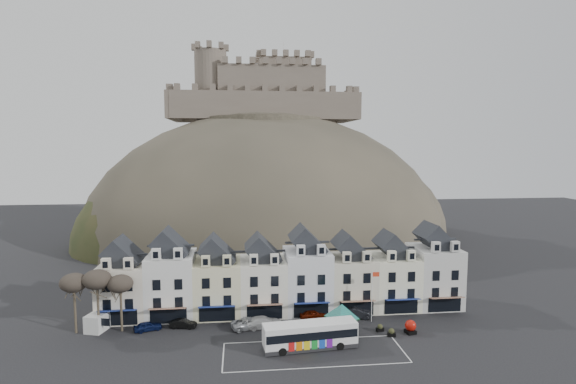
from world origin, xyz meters
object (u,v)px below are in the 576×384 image
object	(u,v)px
flagpole	(372,293)
car_maroon	(313,314)
car_black	(183,324)
car_silver	(250,323)
car_navy	(148,326)
car_charcoal	(356,313)
white_van	(102,319)
car_white	(264,322)
bus	(310,334)
bus_shelter	(342,311)
red_buoy	(410,327)

from	to	relation	value
flagpole	car_maroon	size ratio (longest dim) A/B	1.88
car_black	car_silver	size ratio (longest dim) A/B	0.72
flagpole	car_black	world-z (taller)	flagpole
car_navy	car_charcoal	world-z (taller)	car_charcoal
car_navy	car_charcoal	distance (m)	29.52
white_van	car_white	size ratio (longest dim) A/B	1.04
car_navy	car_white	bearing A→B (deg)	-112.53
flagpole	bus	bearing A→B (deg)	-143.70
bus	white_van	xyz separation A→B (m)	(-27.75, 9.52, -0.64)
car_black	white_van	bearing A→B (deg)	92.69
car_maroon	car_charcoal	bearing A→B (deg)	-98.97
white_van	car_silver	xyz separation A→B (m)	(20.43, -2.50, -0.46)
car_navy	car_black	world-z (taller)	car_navy
bus_shelter	white_van	bearing A→B (deg)	144.94
white_van	bus	bearing A→B (deg)	-2.18
car_navy	car_silver	bearing A→B (deg)	-112.86
bus	car_silver	distance (m)	10.20
car_black	car_charcoal	bearing A→B (deg)	-78.13
car_charcoal	white_van	bearing A→B (deg)	101.91
car_white	car_charcoal	xyz separation A→B (m)	(13.70, 2.03, 0.01)
car_black	car_charcoal	xyz separation A→B (m)	(24.80, 0.92, 0.18)
flagpole	car_charcoal	distance (m)	4.28
car_silver	flagpole	bearing A→B (deg)	-104.18
car_white	car_black	bearing A→B (deg)	75.81
white_van	car_maroon	world-z (taller)	white_van
flagpole	car_maroon	xyz separation A→B (m)	(-8.30, 2.00, -3.60)
bus	car_navy	size ratio (longest dim) A/B	3.20
flagpole	white_van	distance (m)	38.16
white_van	car_silver	bearing A→B (deg)	9.78
bus_shelter	car_silver	world-z (taller)	bus_shelter
bus	car_navy	xyz separation A→B (m)	(-21.21, 7.70, -1.20)
car_maroon	car_navy	bearing A→B (deg)	89.73
flagpole	white_van	bearing A→B (deg)	176.98
bus	car_black	distance (m)	18.45
flagpole	car_black	size ratio (longest dim) A/B	2.03
flagpole	car_charcoal	xyz separation A→B (m)	(-1.95, 1.53, -3.49)
car_black	car_maroon	xyz separation A→B (m)	(18.45, 1.39, 0.07)
car_navy	car_white	xyz separation A→B (m)	(15.79, -0.68, 0.15)
white_van	car_silver	size ratio (longest dim) A/B	1.10
bus_shelter	red_buoy	world-z (taller)	bus_shelter
bus_shelter	car_black	distance (m)	22.03
car_white	bus_shelter	bearing A→B (deg)	-118.95
white_van	car_charcoal	xyz separation A→B (m)	(36.03, -0.47, -0.40)
white_van	car_white	world-z (taller)	white_van
red_buoy	car_charcoal	xyz separation A→B (m)	(-5.87, 6.14, -0.16)
bus_shelter	car_charcoal	distance (m)	7.29
white_van	car_black	world-z (taller)	white_van
car_maroon	car_white	bearing A→B (deg)	104.01
red_buoy	car_black	xyz separation A→B (m)	(-30.67, 5.22, -0.34)
flagpole	car_white	world-z (taller)	flagpole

